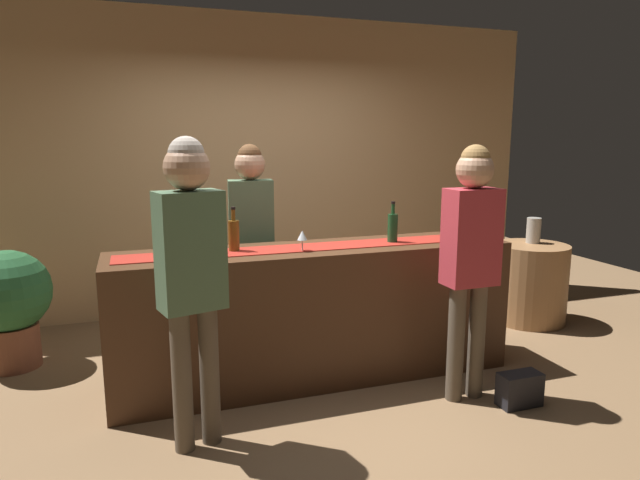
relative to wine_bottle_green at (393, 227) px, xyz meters
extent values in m
plane|color=brown|center=(-0.59, 0.01, -1.08)|extent=(10.00, 10.00, 0.00)
cube|color=tan|center=(-0.59, 1.91, 0.37)|extent=(6.00, 0.12, 2.90)
cube|color=#472B19|center=(-0.59, 0.01, -0.60)|extent=(2.84, 0.60, 0.97)
cube|color=maroon|center=(-0.59, 0.01, -0.11)|extent=(2.70, 0.28, 0.01)
cylinder|color=#194723|center=(0.00, 0.00, -0.01)|extent=(0.07, 0.07, 0.21)
cylinder|color=#194723|center=(0.00, 0.00, 0.13)|extent=(0.03, 0.03, 0.08)
cylinder|color=black|center=(0.00, 0.00, 0.18)|extent=(0.03, 0.03, 0.02)
cylinder|color=brown|center=(-1.16, 0.05, -0.01)|extent=(0.07, 0.07, 0.21)
cylinder|color=brown|center=(-1.16, 0.05, 0.13)|extent=(0.03, 0.03, 0.08)
cylinder|color=black|center=(-1.16, 0.05, 0.18)|extent=(0.03, 0.03, 0.02)
cylinder|color=silver|center=(0.61, -0.11, -0.11)|extent=(0.06, 0.06, 0.00)
cylinder|color=silver|center=(0.61, -0.11, -0.07)|extent=(0.01, 0.01, 0.08)
cone|color=silver|center=(0.61, -0.11, 0.00)|extent=(0.07, 0.07, 0.06)
cylinder|color=silver|center=(-0.72, -0.10, -0.11)|extent=(0.06, 0.06, 0.00)
cylinder|color=silver|center=(-0.72, -0.10, -0.07)|extent=(0.01, 0.01, 0.08)
cone|color=silver|center=(-0.72, -0.10, 0.00)|extent=(0.07, 0.07, 0.06)
cylinder|color=#26262B|center=(-0.85, 0.58, -0.69)|extent=(0.11, 0.11, 0.78)
cylinder|color=#26262B|center=(-1.01, 0.60, -0.69)|extent=(0.11, 0.11, 0.78)
cube|color=#4C6B4C|center=(-0.93, 0.59, 0.01)|extent=(0.36, 0.25, 0.62)
sphere|color=tan|center=(-0.93, 0.59, 0.44)|extent=(0.23, 0.23, 0.23)
sphere|color=brown|center=(-0.93, 0.59, 0.51)|extent=(0.18, 0.18, 0.18)
cylinder|color=brown|center=(0.17, -0.62, -0.69)|extent=(0.11, 0.11, 0.79)
cylinder|color=brown|center=(0.33, -0.62, -0.69)|extent=(0.11, 0.11, 0.79)
cube|color=#B7333D|center=(0.25, -0.62, 0.02)|extent=(0.34, 0.20, 0.62)
sphere|color=tan|center=(0.25, -0.62, 0.45)|extent=(0.24, 0.24, 0.24)
sphere|color=olive|center=(0.25, -0.62, 0.51)|extent=(0.18, 0.18, 0.18)
cylinder|color=brown|center=(-1.59, -0.67, -0.67)|extent=(0.11, 0.11, 0.81)
cylinder|color=brown|center=(-1.43, -0.63, -0.67)|extent=(0.11, 0.11, 0.81)
cube|color=#4C6B4C|center=(-1.51, -0.65, 0.05)|extent=(0.38, 0.28, 0.64)
sphere|color=tan|center=(-1.51, -0.65, 0.49)|extent=(0.24, 0.24, 0.24)
sphere|color=#AD9E8E|center=(-1.51, -0.65, 0.56)|extent=(0.19, 0.19, 0.19)
cylinder|color=#996B42|center=(1.73, 0.56, -0.71)|extent=(0.68, 0.68, 0.74)
cylinder|color=#A8A399|center=(1.79, 0.63, -0.22)|extent=(0.13, 0.13, 0.24)
cylinder|color=brown|center=(-2.71, 0.91, -0.91)|extent=(0.38, 0.38, 0.33)
sphere|color=#23562D|center=(-2.71, 0.91, -0.48)|extent=(0.62, 0.62, 0.62)
cube|color=black|center=(0.53, -0.84, -0.97)|extent=(0.28, 0.14, 0.22)
camera|label=1|loc=(-1.79, -3.60, 0.64)|focal=31.04mm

